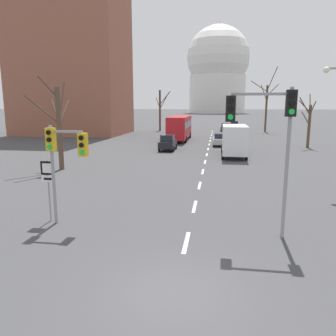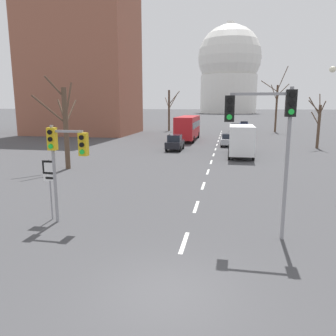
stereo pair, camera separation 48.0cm
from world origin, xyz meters
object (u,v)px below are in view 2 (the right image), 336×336
(sedan_far_right, at_px, (175,143))
(city_bus, at_px, (188,126))
(route_sign_post, at_px, (50,179))
(sedan_near_right, at_px, (244,133))
(traffic_signal_near_right, at_px, (269,125))
(sedan_mid_centre, at_px, (235,127))
(sedan_far_left, at_px, (244,124))
(delivery_truck, at_px, (241,140))
(traffic_signal_near_left, at_px, (64,150))
(sedan_near_left, at_px, (228,140))

(sedan_far_right, distance_m, city_bus, 10.96)
(route_sign_post, bearing_deg, sedan_near_right, 76.03)
(traffic_signal_near_right, relative_size, sedan_near_right, 1.25)
(sedan_mid_centre, xyz_separation_m, city_bus, (-7.01, -18.75, 1.26))
(route_sign_post, relative_size, sedan_far_left, 0.63)
(sedan_mid_centre, relative_size, city_bus, 0.35)
(route_sign_post, xyz_separation_m, delivery_truck, (8.92, 20.47, -0.19))
(city_bus, relative_size, delivery_truck, 1.50)
(sedan_mid_centre, height_order, city_bus, city_bus)
(city_bus, bearing_deg, sedan_near_right, 33.37)
(traffic_signal_near_left, height_order, sedan_mid_centre, traffic_signal_near_left)
(traffic_signal_near_left, distance_m, sedan_far_right, 24.05)
(route_sign_post, bearing_deg, sedan_far_left, 80.21)
(sedan_far_right, height_order, city_bus, city_bus)
(traffic_signal_near_left, bearing_deg, sedan_mid_centre, 81.60)
(route_sign_post, bearing_deg, traffic_signal_near_right, -2.36)
(sedan_near_left, height_order, sedan_mid_centre, sedan_near_left)
(sedan_near_left, relative_size, sedan_mid_centre, 1.06)
(traffic_signal_near_right, xyz_separation_m, city_bus, (-7.37, 34.99, -2.32))
(route_sign_post, relative_size, city_bus, 0.26)
(sedan_mid_centre, height_order, delivery_truck, delivery_truck)
(sedan_near_left, height_order, sedan_far_right, sedan_far_right)
(sedan_near_left, bearing_deg, sedan_mid_centre, 87.24)
(sedan_near_left, bearing_deg, sedan_near_right, 78.14)
(sedan_mid_centre, height_order, sedan_far_left, sedan_mid_centre)
(sedan_near_right, bearing_deg, traffic_signal_near_right, -91.12)
(city_bus, bearing_deg, sedan_near_left, -44.60)
(traffic_signal_near_right, relative_size, sedan_far_right, 1.47)
(sedan_near_left, height_order, sedan_far_left, sedan_near_left)
(route_sign_post, relative_size, sedan_near_left, 0.68)
(sedan_near_right, bearing_deg, sedan_far_right, -116.91)
(sedan_mid_centre, bearing_deg, sedan_far_right, -103.48)
(sedan_near_left, distance_m, sedan_far_right, 7.85)
(delivery_truck, bearing_deg, sedan_near_left, 98.83)
(delivery_truck, bearing_deg, sedan_near_right, 86.98)
(delivery_truck, bearing_deg, traffic_signal_near_right, -89.34)
(route_sign_post, xyz_separation_m, sedan_near_left, (7.62, 28.87, -1.09))
(sedan_near_left, distance_m, city_bus, 8.28)
(sedan_near_right, height_order, city_bus, city_bus)
(traffic_signal_near_left, relative_size, traffic_signal_near_right, 0.74)
(traffic_signal_near_right, xyz_separation_m, sedan_near_left, (-1.54, 29.24, -3.57))
(sedan_near_right, bearing_deg, city_bus, -146.63)
(route_sign_post, bearing_deg, sedan_mid_centre, 80.64)
(traffic_signal_near_right, bearing_deg, sedan_mid_centre, 90.39)
(sedan_near_right, distance_m, sedan_mid_centre, 13.42)
(sedan_mid_centre, relative_size, sedan_far_right, 0.97)
(sedan_far_right, height_order, delivery_truck, delivery_truck)
(sedan_far_right, bearing_deg, city_bus, 89.48)
(traffic_signal_near_right, distance_m, sedan_far_right, 25.46)
(traffic_signal_near_right, height_order, sedan_mid_centre, traffic_signal_near_right)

